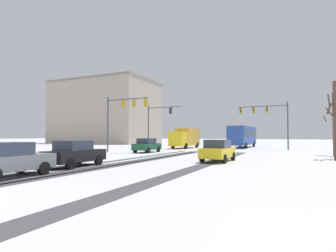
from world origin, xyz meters
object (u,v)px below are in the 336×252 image
car_dark_green_lead (147,145)px  traffic_signal_near_left (123,111)px  bus_oncoming (243,135)px  office_building_far_left_block (106,113)px  car_yellow_cab_second (218,151)px  traffic_signal_far_right (267,115)px  bare_tree_sidewalk_far (335,121)px  car_grey_fourth (8,160)px  traffic_signal_far_left (157,119)px  bare_tree_sidewalk_mid (336,118)px  car_black_third (75,153)px  box_truck_delivery (185,138)px

car_dark_green_lead → traffic_signal_near_left: bearing=-157.7°
car_dark_green_lead → bus_oncoming: bearing=66.8°
office_building_far_left_block → car_yellow_cab_second: bearing=-43.6°
traffic_signal_far_right → bare_tree_sidewalk_far: traffic_signal_far_right is taller
traffic_signal_far_right → car_grey_fourth: traffic_signal_far_right is taller
traffic_signal_far_right → office_building_far_left_block: 43.71m
traffic_signal_far_left → bare_tree_sidewalk_mid: bare_tree_sidewalk_mid is taller
bare_tree_sidewalk_mid → office_building_far_left_block: (-46.84, 32.45, 4.51)m
traffic_signal_near_left → office_building_far_left_block: (-25.99, 30.54, 3.05)m
car_black_third → bus_oncoming: size_ratio=0.37×
car_black_third → bus_oncoming: bus_oncoming is taller
car_black_third → bare_tree_sidewalk_mid: 19.37m
car_dark_green_lead → car_yellow_cab_second: 12.56m
car_grey_fourth → bus_oncoming: bearing=83.2°
traffic_signal_far_left → box_truck_delivery: 5.28m
bare_tree_sidewalk_far → office_building_far_left_block: office_building_far_left_block is taller
traffic_signal_far_right → bare_tree_sidewalk_far: (6.91, -11.03, -1.56)m
car_yellow_cab_second → office_building_far_left_block: 53.92m
box_truck_delivery → car_grey_fourth: bearing=-84.2°
box_truck_delivery → car_dark_green_lead: bearing=-90.8°
car_grey_fourth → car_dark_green_lead: bearing=99.8°
box_truck_delivery → car_yellow_cab_second: bearing=-62.6°
car_grey_fourth → car_yellow_cab_second: bearing=59.7°
office_building_far_left_block → box_truck_delivery: bearing=-31.6°
car_dark_green_lead → bare_tree_sidewalk_far: bare_tree_sidewalk_far is taller
car_yellow_cab_second → car_grey_fourth: 13.55m
car_yellow_cab_second → bare_tree_sidewalk_far: bare_tree_sidewalk_far is taller
car_black_third → box_truck_delivery: 26.39m
bare_tree_sidewalk_far → car_grey_fourth: bearing=-126.1°
traffic_signal_far_right → car_dark_green_lead: bearing=-132.0°
bare_tree_sidewalk_mid → car_black_third: bearing=-143.4°
car_dark_green_lead → car_black_third: same height
car_dark_green_lead → car_black_third: bearing=-78.7°
office_building_far_left_block → car_black_third: bearing=-54.4°
traffic_signal_near_left → car_grey_fourth: traffic_signal_near_left is taller
box_truck_delivery → bare_tree_sidewalk_mid: bare_tree_sidewalk_mid is taller
traffic_signal_far_left → car_dark_green_lead: size_ratio=1.58×
traffic_signal_near_left → car_yellow_cab_second: bearing=-26.6°
car_grey_fourth → bus_oncoming: bus_oncoming is taller
traffic_signal_far_right → bus_oncoming: bearing=130.6°
car_yellow_cab_second → traffic_signal_far_left: bearing=129.5°
traffic_signal_near_left → car_grey_fourth: bearing=-72.0°
box_truck_delivery → bare_tree_sidewalk_mid: 23.45m
traffic_signal_far_left → box_truck_delivery: bearing=39.9°
traffic_signal_far_left → box_truck_delivery: size_ratio=0.87×
car_yellow_cab_second → bare_tree_sidewalk_far: bearing=47.8°
traffic_signal_far_right → car_yellow_cab_second: 21.06m
traffic_signal_near_left → bare_tree_sidewalk_mid: bare_tree_sidewalk_mid is taller
car_grey_fourth → bus_oncoming: size_ratio=0.38×
traffic_signal_far_right → car_yellow_cab_second: size_ratio=1.63×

